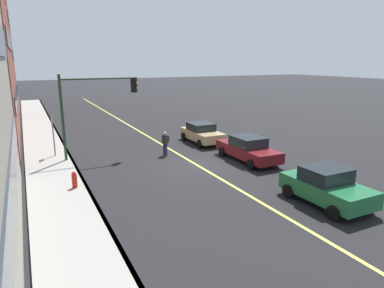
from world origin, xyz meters
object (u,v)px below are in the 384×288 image
(car_green, at_px, (326,186))
(fire_hydrant, at_px, (74,181))
(street_sign_post, at_px, (53,134))
(pedestrian_with_backpack, at_px, (165,142))
(car_tan, at_px, (202,133))
(traffic_light_mast, at_px, (94,100))
(car_maroon, at_px, (248,149))

(car_green, height_order, fire_hydrant, car_green)
(street_sign_post, bearing_deg, pedestrian_with_backpack, -111.19)
(street_sign_post, distance_m, fire_hydrant, 6.43)
(fire_hydrant, bearing_deg, car_tan, -59.25)
(pedestrian_with_backpack, bearing_deg, traffic_light_mast, 73.49)
(traffic_light_mast, bearing_deg, car_green, -147.30)
(pedestrian_with_backpack, relative_size, street_sign_post, 0.59)
(car_maroon, distance_m, street_sign_post, 12.02)
(car_green, height_order, car_maroon, car_green)
(car_maroon, height_order, traffic_light_mast, traffic_light_mast)
(car_green, bearing_deg, pedestrian_with_backpack, 17.69)
(pedestrian_with_backpack, xyz_separation_m, fire_hydrant, (-3.83, 6.14, -0.43))
(car_tan, bearing_deg, pedestrian_with_backpack, 118.61)
(traffic_light_mast, distance_m, fire_hydrant, 6.30)
(traffic_light_mast, bearing_deg, car_maroon, -119.46)
(car_tan, relative_size, fire_hydrant, 4.24)
(car_tan, bearing_deg, fire_hydrant, 120.75)
(traffic_light_mast, relative_size, fire_hydrant, 5.54)
(car_maroon, bearing_deg, fire_hydrant, 92.68)
(street_sign_post, height_order, fire_hydrant, street_sign_post)
(car_tan, bearing_deg, car_green, 177.74)
(car_green, relative_size, traffic_light_mast, 0.73)
(pedestrian_with_backpack, relative_size, traffic_light_mast, 0.30)
(traffic_light_mast, relative_size, street_sign_post, 1.98)
(car_green, distance_m, car_maroon, 6.84)
(car_tan, distance_m, traffic_light_mast, 8.33)
(car_tan, distance_m, fire_hydrant, 11.47)
(car_maroon, bearing_deg, traffic_light_mast, 60.54)
(car_green, bearing_deg, car_maroon, -6.58)
(traffic_light_mast, bearing_deg, car_tan, -83.91)
(car_maroon, bearing_deg, car_tan, 3.20)
(car_green, relative_size, car_maroon, 0.82)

